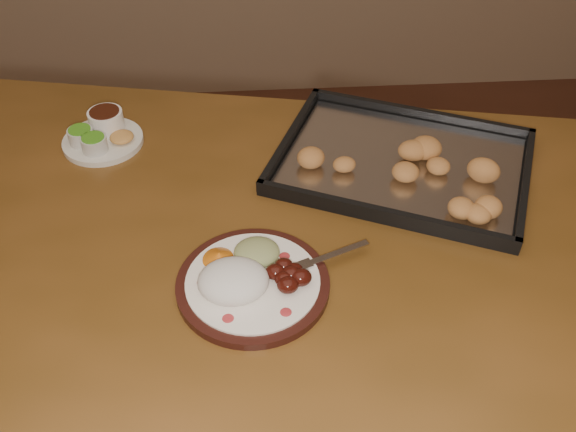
{
  "coord_description": "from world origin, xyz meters",
  "views": [
    {
      "loc": [
        0.01,
        -0.52,
        1.52
      ],
      "look_at": [
        0.06,
        0.3,
        0.77
      ],
      "focal_mm": 40.0,
      "sensor_mm": 36.0,
      "label": 1
    }
  ],
  "objects": [
    {
      "name": "baking_tray",
      "position": [
        0.3,
        0.45,
        0.77
      ],
      "size": [
        0.57,
        0.51,
        0.05
      ],
      "rotation": [
        0.0,
        0.0,
        -0.41
      ],
      "color": "black",
      "rests_on": "dining_table"
    },
    {
      "name": "dining_table",
      "position": [
        -0.01,
        0.28,
        0.65
      ],
      "size": [
        1.65,
        1.18,
        0.75
      ],
      "rotation": [
        0.0,
        0.0,
        -0.2
      ],
      "color": "brown",
      "rests_on": "ground"
    },
    {
      "name": "dinner_plate",
      "position": [
        -0.01,
        0.16,
        0.77
      ],
      "size": [
        0.32,
        0.24,
        0.06
      ],
      "rotation": [
        0.0,
        0.0,
        0.22
      ],
      "color": "black",
      "rests_on": "dining_table"
    },
    {
      "name": "condiment_saucer",
      "position": [
        -0.3,
        0.58,
        0.77
      ],
      "size": [
        0.16,
        0.16,
        0.05
      ],
      "rotation": [
        0.0,
        0.0,
        -0.44
      ],
      "color": "silver",
      "rests_on": "dining_table"
    }
  ]
}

